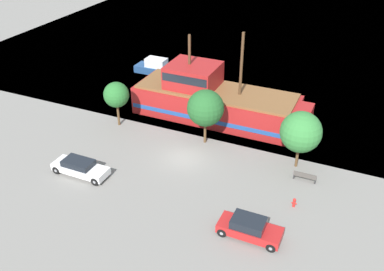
# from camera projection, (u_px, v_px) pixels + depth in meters

# --- Properties ---
(ground_plane) EXTENTS (160.00, 160.00, 0.00)m
(ground_plane) POSITION_uv_depth(u_px,v_px,m) (185.00, 158.00, 38.79)
(ground_plane) COLOR gray
(water_surface) EXTENTS (80.00, 80.00, 0.00)m
(water_surface) POSITION_uv_depth(u_px,v_px,m) (293.00, 27.00, 73.22)
(water_surface) COLOR teal
(water_surface) RESTS_ON ground
(pirate_ship) EXTENTS (18.32, 5.69, 9.52)m
(pirate_ship) POSITION_uv_depth(u_px,v_px,m) (213.00, 99.00, 44.48)
(pirate_ship) COLOR #A31E1E
(pirate_ship) RESTS_ON water_surface
(moored_boat_dockside) EXTENTS (6.64, 2.07, 2.00)m
(moored_boat_dockside) POSITION_uv_depth(u_px,v_px,m) (159.00, 68.00, 55.22)
(moored_boat_dockside) COLOR navy
(moored_boat_dockside) RESTS_ON water_surface
(parked_car_curb_front) EXTENTS (4.96, 1.78, 1.38)m
(parked_car_curb_front) POSITION_uv_depth(u_px,v_px,m) (80.00, 167.00, 36.24)
(parked_car_curb_front) COLOR white
(parked_car_curb_front) RESTS_ON ground_plane
(parked_car_curb_mid) EXTENTS (4.49, 1.87, 1.51)m
(parked_car_curb_mid) POSITION_uv_depth(u_px,v_px,m) (249.00, 228.00, 29.87)
(parked_car_curb_mid) COLOR #B21E1E
(parked_car_curb_mid) RESTS_ON ground_plane
(fire_hydrant) EXTENTS (0.42, 0.25, 0.76)m
(fire_hydrant) POSITION_uv_depth(u_px,v_px,m) (294.00, 202.00, 32.78)
(fire_hydrant) COLOR red
(fire_hydrant) RESTS_ON ground_plane
(bench_promenade_east) EXTENTS (1.88, 0.45, 0.85)m
(bench_promenade_east) POSITION_uv_depth(u_px,v_px,m) (305.00, 176.00, 35.57)
(bench_promenade_east) COLOR #4C4742
(bench_promenade_east) RESTS_ON ground_plane
(tree_row_east) EXTENTS (2.55, 2.55, 4.68)m
(tree_row_east) POSITION_uv_depth(u_px,v_px,m) (116.00, 95.00, 42.25)
(tree_row_east) COLOR brown
(tree_row_east) RESTS_ON ground_plane
(tree_row_mideast) EXTENTS (3.44, 3.44, 5.39)m
(tree_row_mideast) POSITION_uv_depth(u_px,v_px,m) (205.00, 108.00, 39.20)
(tree_row_mideast) COLOR brown
(tree_row_mideast) RESTS_ON ground_plane
(tree_row_midwest) EXTENTS (3.54, 3.54, 5.25)m
(tree_row_midwest) POSITION_uv_depth(u_px,v_px,m) (301.00, 132.00, 35.86)
(tree_row_midwest) COLOR brown
(tree_row_midwest) RESTS_ON ground_plane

